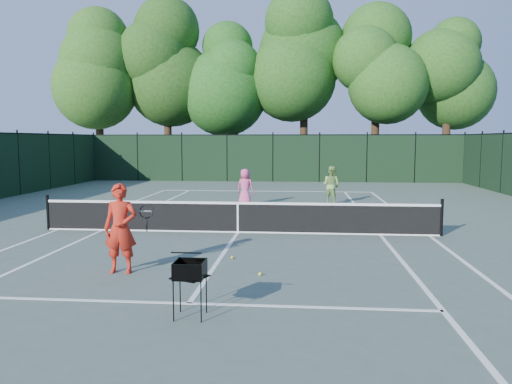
# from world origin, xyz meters

# --- Properties ---
(ground) EXTENTS (90.00, 90.00, 0.00)m
(ground) POSITION_xyz_m (0.00, 0.00, 0.00)
(ground) COLOR #48584D
(ground) RESTS_ON ground
(sideline_doubles_left) EXTENTS (0.10, 23.77, 0.01)m
(sideline_doubles_left) POSITION_xyz_m (-5.49, 0.00, 0.00)
(sideline_doubles_left) COLOR white
(sideline_doubles_left) RESTS_ON ground
(sideline_doubles_right) EXTENTS (0.10, 23.77, 0.01)m
(sideline_doubles_right) POSITION_xyz_m (5.49, 0.00, 0.00)
(sideline_doubles_right) COLOR white
(sideline_doubles_right) RESTS_ON ground
(sideline_singles_left) EXTENTS (0.10, 23.77, 0.01)m
(sideline_singles_left) POSITION_xyz_m (-4.12, 0.00, 0.00)
(sideline_singles_left) COLOR white
(sideline_singles_left) RESTS_ON ground
(sideline_singles_right) EXTENTS (0.10, 23.77, 0.01)m
(sideline_singles_right) POSITION_xyz_m (4.12, 0.00, 0.00)
(sideline_singles_right) COLOR white
(sideline_singles_right) RESTS_ON ground
(baseline_far) EXTENTS (10.97, 0.10, 0.01)m
(baseline_far) POSITION_xyz_m (0.00, 11.88, 0.00)
(baseline_far) COLOR white
(baseline_far) RESTS_ON ground
(service_line_near) EXTENTS (8.23, 0.10, 0.01)m
(service_line_near) POSITION_xyz_m (0.00, -6.40, 0.00)
(service_line_near) COLOR white
(service_line_near) RESTS_ON ground
(service_line_far) EXTENTS (8.23, 0.10, 0.01)m
(service_line_far) POSITION_xyz_m (0.00, 6.40, 0.00)
(service_line_far) COLOR white
(service_line_far) RESTS_ON ground
(center_service_line) EXTENTS (0.10, 12.80, 0.01)m
(center_service_line) POSITION_xyz_m (0.00, 0.00, 0.00)
(center_service_line) COLOR white
(center_service_line) RESTS_ON ground
(tennis_net) EXTENTS (11.69, 0.09, 1.06)m
(tennis_net) POSITION_xyz_m (0.00, 0.00, 0.48)
(tennis_net) COLOR black
(tennis_net) RESTS_ON ground
(fence_far) EXTENTS (24.00, 0.05, 3.00)m
(fence_far) POSITION_xyz_m (0.00, 18.00, 1.50)
(fence_far) COLOR black
(fence_far) RESTS_ON ground
(tree_0) EXTENTS (6.40, 6.40, 13.14)m
(tree_0) POSITION_xyz_m (-13.00, 21.50, 8.16)
(tree_0) COLOR black
(tree_0) RESTS_ON ground
(tree_1) EXTENTS (6.80, 6.80, 13.98)m
(tree_1) POSITION_xyz_m (-8.00, 22.00, 8.69)
(tree_1) COLOR black
(tree_1) RESTS_ON ground
(tree_2) EXTENTS (6.00, 6.00, 12.40)m
(tree_2) POSITION_xyz_m (-3.00, 21.80, 7.73)
(tree_2) COLOR black
(tree_2) RESTS_ON ground
(tree_3) EXTENTS (7.00, 7.00, 14.45)m
(tree_3) POSITION_xyz_m (2.00, 22.30, 9.01)
(tree_3) COLOR black
(tree_3) RESTS_ON ground
(tree_4) EXTENTS (6.20, 6.20, 12.97)m
(tree_4) POSITION_xyz_m (7.00, 21.60, 8.14)
(tree_4) COLOR black
(tree_4) RESTS_ON ground
(tree_5) EXTENTS (5.80, 5.80, 12.23)m
(tree_5) POSITION_xyz_m (12.00, 22.10, 7.71)
(tree_5) COLOR black
(tree_5) RESTS_ON ground
(coach) EXTENTS (0.93, 0.66, 1.84)m
(coach) POSITION_xyz_m (-1.82, -4.60, 0.92)
(coach) COLOR red
(coach) RESTS_ON ground
(player_pink) EXTENTS (0.87, 0.71, 1.53)m
(player_pink) POSITION_xyz_m (-0.46, 6.05, 0.76)
(player_pink) COLOR #D74C83
(player_pink) RESTS_ON ground
(player_green) EXTENTS (1.00, 0.95, 1.62)m
(player_green) POSITION_xyz_m (3.11, 6.77, 0.81)
(player_green) COLOR #7FAB55
(player_green) RESTS_ON ground
(ball_hopper) EXTENTS (0.60, 0.60, 0.88)m
(ball_hopper) POSITION_xyz_m (0.16, -7.01, 0.74)
(ball_hopper) COLOR black
(ball_hopper) RESTS_ON ground
(loose_ball_near_cart) EXTENTS (0.07, 0.07, 0.07)m
(loose_ball_near_cart) POSITION_xyz_m (1.03, -4.59, 0.03)
(loose_ball_near_cart) COLOR yellow
(loose_ball_near_cart) RESTS_ON ground
(loose_ball_midcourt) EXTENTS (0.07, 0.07, 0.07)m
(loose_ball_midcourt) POSITION_xyz_m (0.28, -3.24, 0.03)
(loose_ball_midcourt) COLOR gold
(loose_ball_midcourt) RESTS_ON ground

